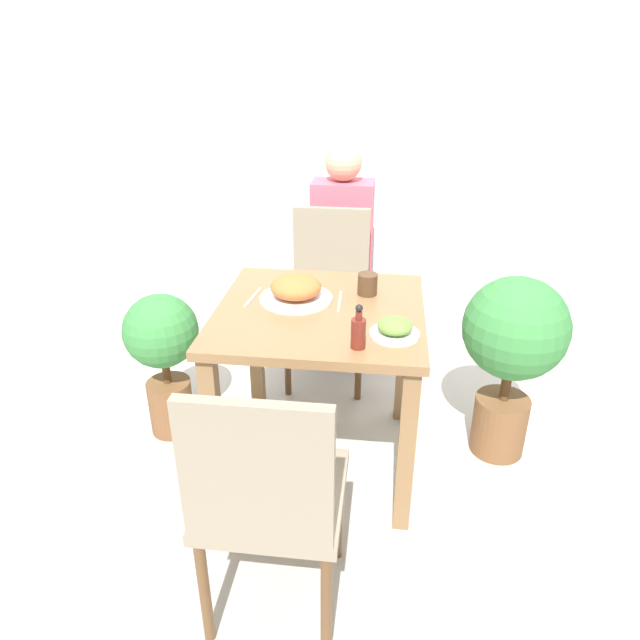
# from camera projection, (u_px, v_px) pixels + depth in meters

# --- Properties ---
(ground_plane) EXTENTS (16.00, 16.00, 0.00)m
(ground_plane) POSITION_uv_depth(u_px,v_px,m) (320.00, 457.00, 2.52)
(ground_plane) COLOR #B7B2A8
(wall_back) EXTENTS (8.00, 0.05, 2.60)m
(wall_back) POSITION_uv_depth(u_px,v_px,m) (352.00, 108.00, 3.32)
(wall_back) COLOR silver
(wall_back) RESTS_ON ground_plane
(dining_table) EXTENTS (0.80, 0.80, 0.73)m
(dining_table) POSITION_uv_depth(u_px,v_px,m) (320.00, 337.00, 2.26)
(dining_table) COLOR olive
(dining_table) RESTS_ON ground_plane
(chair_near) EXTENTS (0.42, 0.42, 0.89)m
(chair_near) POSITION_uv_depth(u_px,v_px,m) (268.00, 495.00, 1.61)
(chair_near) COLOR gray
(chair_near) RESTS_ON ground_plane
(chair_far) EXTENTS (0.42, 0.42, 0.89)m
(chair_far) POSITION_uv_depth(u_px,v_px,m) (329.00, 287.00, 2.96)
(chair_far) COLOR gray
(chair_far) RESTS_ON ground_plane
(food_plate) EXTENTS (0.29, 0.29, 0.10)m
(food_plate) POSITION_uv_depth(u_px,v_px,m) (296.00, 289.00, 2.26)
(food_plate) COLOR white
(food_plate) RESTS_ON dining_table
(side_plate) EXTENTS (0.18, 0.18, 0.06)m
(side_plate) POSITION_uv_depth(u_px,v_px,m) (395.00, 328.00, 1.99)
(side_plate) COLOR white
(side_plate) RESTS_ON dining_table
(drink_cup) EXTENTS (0.08, 0.08, 0.09)m
(drink_cup) POSITION_uv_depth(u_px,v_px,m) (367.00, 284.00, 2.31)
(drink_cup) COLOR #4C331E
(drink_cup) RESTS_ON dining_table
(sauce_bottle) EXTENTS (0.05, 0.05, 0.16)m
(sauce_bottle) POSITION_uv_depth(u_px,v_px,m) (358.00, 331.00, 1.90)
(sauce_bottle) COLOR maroon
(sauce_bottle) RESTS_ON dining_table
(fork_utensil) EXTENTS (0.03, 0.19, 0.00)m
(fork_utensil) POSITION_uv_depth(u_px,v_px,m) (253.00, 297.00, 2.29)
(fork_utensil) COLOR silver
(fork_utensil) RESTS_ON dining_table
(spoon_utensil) EXTENTS (0.02, 0.19, 0.00)m
(spoon_utensil) POSITION_uv_depth(u_px,v_px,m) (340.00, 301.00, 2.26)
(spoon_utensil) COLOR silver
(spoon_utensil) RESTS_ON dining_table
(potted_plant_left) EXTENTS (0.33, 0.33, 0.69)m
(potted_plant_left) POSITION_uv_depth(u_px,v_px,m) (163.00, 349.00, 2.52)
(potted_plant_left) COLOR brown
(potted_plant_left) RESTS_ON ground_plane
(potted_plant_right) EXTENTS (0.43, 0.43, 0.82)m
(potted_plant_right) POSITION_uv_depth(u_px,v_px,m) (513.00, 345.00, 2.34)
(potted_plant_right) COLOR brown
(potted_plant_right) RESTS_ON ground_plane
(person_figure) EXTENTS (0.34, 0.22, 1.17)m
(person_figure) POSITION_uv_depth(u_px,v_px,m) (342.00, 249.00, 3.26)
(person_figure) COLOR #2D3347
(person_figure) RESTS_ON ground_plane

